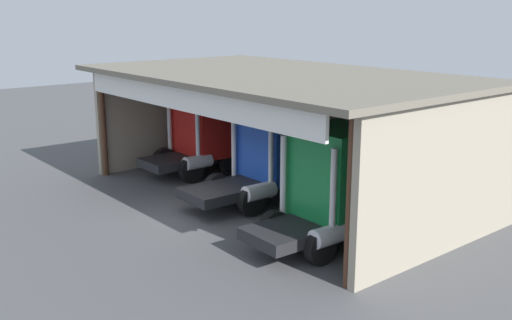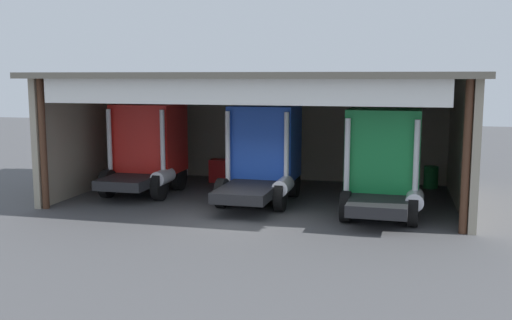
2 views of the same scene
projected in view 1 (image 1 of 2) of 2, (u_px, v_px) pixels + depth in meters
The scene contains 7 objects.
ground_plane at pixel (193, 217), 20.43m from camera, with size 80.00×80.00×0.00m, color #4C4C4F.
workshop_shed at pixel (296, 108), 22.57m from camera, with size 15.00×8.85×4.74m.
truck_red_left_bay at pixel (204, 131), 25.75m from camera, with size 2.60×4.31×3.53m.
truck_blue_center_right_bay at pixel (271, 152), 21.99m from camera, with size 2.60×5.13×3.53m.
truck_green_center_left_bay at pixel (333, 184), 17.83m from camera, with size 2.59×4.46×3.54m.
oil_drum at pixel (479, 208), 20.04m from camera, with size 0.58×0.58×0.91m, color #197233.
tool_cart at pixel (285, 160), 26.25m from camera, with size 0.90×0.60×1.00m, color red.
Camera 1 is at (16.31, -10.60, 6.89)m, focal length 41.75 mm.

